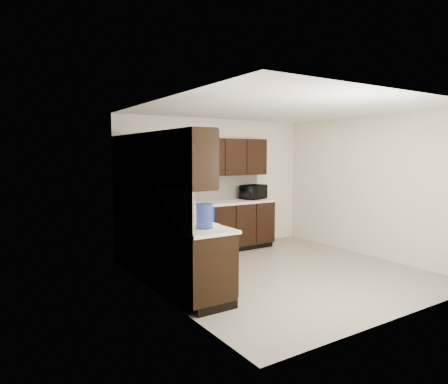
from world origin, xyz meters
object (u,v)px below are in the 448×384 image
object	(u,v)px
microwave	(253,192)
blue_pitcher	(204,216)
sink	(186,227)
storage_bin	(172,211)
toaster_oven	(143,201)

from	to	relation	value
microwave	blue_pitcher	size ratio (longest dim) A/B	1.69
sink	storage_bin	xyz separation A→B (m)	(0.06, 0.54, 0.15)
toaster_oven	blue_pitcher	size ratio (longest dim) A/B	1.15
toaster_oven	microwave	bearing A→B (deg)	11.99
sink	toaster_oven	distance (m)	1.74
sink	storage_bin	size ratio (longest dim) A/B	1.85
microwave	storage_bin	distance (m)	2.63
storage_bin	sink	bearing A→B (deg)	-96.17
sink	toaster_oven	world-z (taller)	sink
sink	toaster_oven	xyz separation A→B (m)	(0.09, 1.73, 0.17)
blue_pitcher	toaster_oven	bearing A→B (deg)	103.42
toaster_oven	blue_pitcher	distance (m)	2.19
sink	microwave	xyz separation A→B (m)	(2.40, 1.74, 0.20)
storage_bin	blue_pitcher	xyz separation A→B (m)	(-0.04, -1.00, 0.06)
storage_bin	toaster_oven	bearing A→B (deg)	88.38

